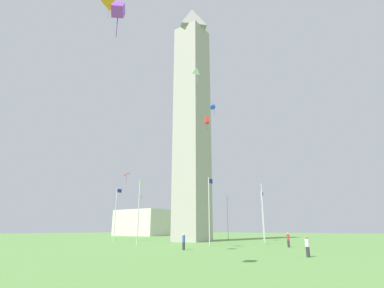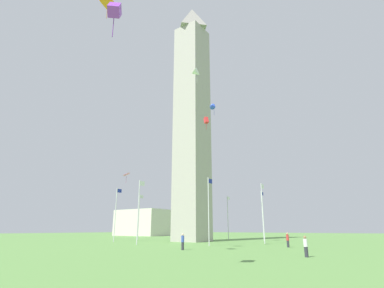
{
  "view_description": "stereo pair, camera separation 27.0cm",
  "coord_description": "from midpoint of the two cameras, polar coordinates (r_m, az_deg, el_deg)",
  "views": [
    {
      "loc": [
        -44.83,
        -31.35,
        2.19
      ],
      "look_at": [
        0.0,
        0.0,
        18.09
      ],
      "focal_mm": 27.36,
      "sensor_mm": 36.0,
      "label": 1
    },
    {
      "loc": [
        -44.67,
        -31.57,
        2.19
      ],
      "look_at": [
        0.0,
        0.0,
        18.09
      ],
      "focal_mm": 27.36,
      "sensor_mm": 36.0,
      "label": 2
    }
  ],
  "objects": [
    {
      "name": "ground_plane",
      "position": [
        54.75,
        0.15,
        -18.5
      ],
      "size": [
        260.0,
        260.0,
        0.0
      ],
      "primitive_type": "plane",
      "color": "#609347"
    },
    {
      "name": "obelisk_monument",
      "position": [
        59.21,
        0.13,
        6.3
      ],
      "size": [
        5.47,
        5.47,
        49.71
      ],
      "color": "#A8A399",
      "rests_on": "ground"
    },
    {
      "name": "flagpole_n",
      "position": [
        66.39,
        7.13,
        -13.65
      ],
      "size": [
        1.12,
        0.14,
        9.22
      ],
      "color": "silver",
      "rests_on": "ground"
    },
    {
      "name": "flagpole_ne",
      "position": [
        68.23,
        -1.85,
        -13.82
      ],
      "size": [
        1.12,
        0.14,
        9.22
      ],
      "color": "silver",
      "rests_on": "ground"
    },
    {
      "name": "flagpole_e",
      "position": [
        63.6,
        -10.18,
        -13.42
      ],
      "size": [
        1.12,
        0.14,
        9.22
      ],
      "color": "silver",
      "rests_on": "ground"
    },
    {
      "name": "flagpole_se",
      "position": [
        54.16,
        -14.5,
        -12.72
      ],
      "size": [
        1.12,
        0.14,
        9.22
      ],
      "color": "silver",
      "rests_on": "ground"
    },
    {
      "name": "flagpole_s",
      "position": [
        44.41,
        -10.19,
        -12.32
      ],
      "size": [
        1.12,
        0.14,
        9.22
      ],
      "color": "silver",
      "rests_on": "ground"
    },
    {
      "name": "flagpole_sw",
      "position": [
        41.52,
        3.48,
        -12.28
      ],
      "size": [
        1.12,
        0.14,
        9.22
      ],
      "color": "silver",
      "rests_on": "ground"
    },
    {
      "name": "flagpole_w",
      "position": [
        48.32,
        13.81,
        -12.41
      ],
      "size": [
        1.12,
        0.14,
        9.22
      ],
      "color": "silver",
      "rests_on": "ground"
    },
    {
      "name": "flagpole_nw",
      "position": [
        58.7,
        13.71,
        -13.0
      ],
      "size": [
        1.12,
        0.14,
        9.22
      ],
      "color": "silver",
      "rests_on": "ground"
    },
    {
      "name": "person_white_shirt",
      "position": [
        26.68,
        21.58,
        -18.09
      ],
      "size": [
        0.32,
        0.32,
        1.65
      ],
      "rotation": [
        0.0,
        0.0,
        0.85
      ],
      "color": "#2D2D38",
      "rests_on": "ground"
    },
    {
      "name": "person_blue_shirt",
      "position": [
        33.35,
        -1.59,
        -18.5
      ],
      "size": [
        0.32,
        0.32,
        1.72
      ],
      "rotation": [
        0.0,
        0.0,
        0.99
      ],
      "color": "#2D2D38",
      "rests_on": "ground"
    },
    {
      "name": "person_red_shirt",
      "position": [
        39.8,
        18.35,
        -17.33
      ],
      "size": [
        0.32,
        0.32,
        1.75
      ],
      "rotation": [
        0.0,
        0.0,
        0.88
      ],
      "color": "#2D2D38",
      "rests_on": "ground"
    },
    {
      "name": "kite_pink_diamond",
      "position": [
        47.8,
        -12.5,
        -5.87
      ],
      "size": [
        1.39,
        1.37,
        1.67
      ],
      "color": "pink"
    },
    {
      "name": "kite_white_delta",
      "position": [
        50.56,
        1.14,
        13.7
      ],
      "size": [
        2.09,
        2.07,
        2.63
      ],
      "color": "white"
    },
    {
      "name": "kite_blue_delta",
      "position": [
        51.93,
        4.46,
        7.17
      ],
      "size": [
        1.54,
        1.69,
        2.22
      ],
      "color": "blue"
    },
    {
      "name": "kite_orange_diamond",
      "position": [
        34.57,
        -15.85,
        24.9
      ],
      "size": [
        1.35,
        1.42,
        2.17
      ],
      "color": "orange"
    },
    {
      "name": "kite_purple_box",
      "position": [
        17.95,
        -14.4,
        23.95
      ],
      "size": [
        1.27,
        1.23,
        2.32
      ],
      "color": "purple"
    },
    {
      "name": "kite_red_box",
      "position": [
        38.42,
        2.98,
        4.63
      ],
      "size": [
        0.75,
        0.83,
        1.75
      ],
      "color": "red"
    },
    {
      "name": "distant_building",
      "position": [
        105.82,
        -7.59,
        -15.0
      ],
      "size": [
        20.31,
        17.38,
        8.31
      ],
      "color": "beige",
      "rests_on": "ground"
    }
  ]
}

